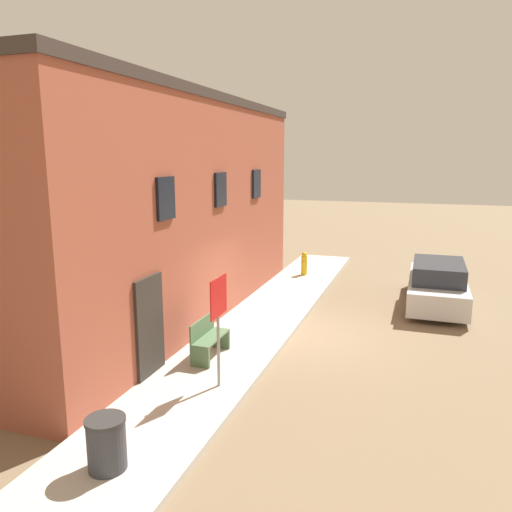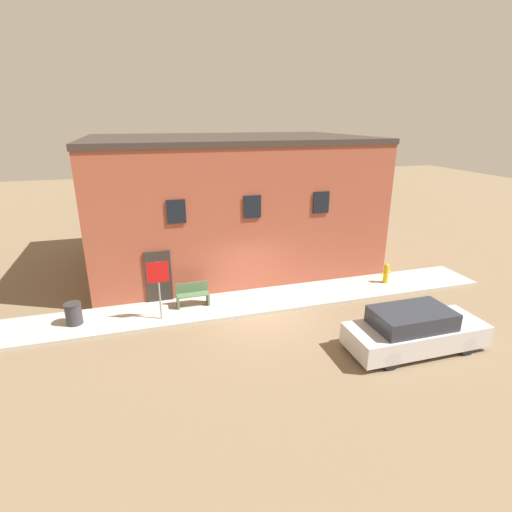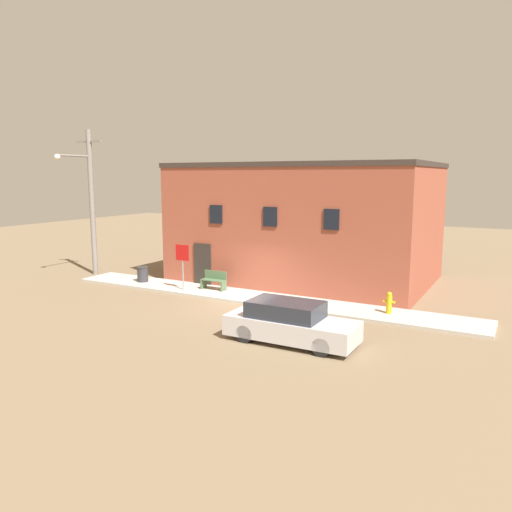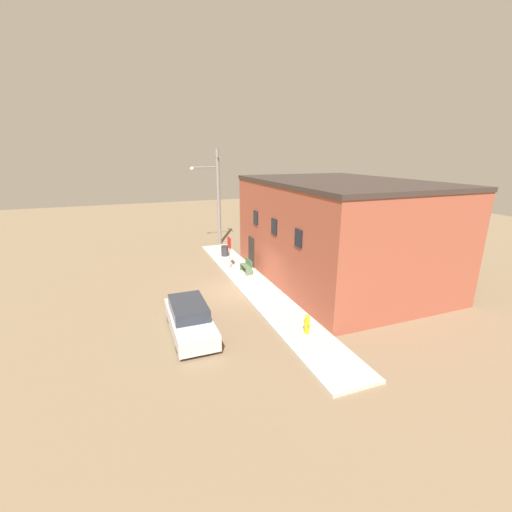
{
  "view_description": "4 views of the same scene",
  "coord_description": "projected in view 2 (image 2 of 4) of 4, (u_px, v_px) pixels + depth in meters",
  "views": [
    {
      "loc": [
        -12.1,
        -3.03,
        4.57
      ],
      "look_at": [
        0.07,
        1.09,
        2.0
      ],
      "focal_mm": 35.0,
      "sensor_mm": 36.0,
      "label": 1
    },
    {
      "loc": [
        -4.08,
        -12.82,
        7.06
      ],
      "look_at": [
        0.07,
        1.09,
        2.0
      ],
      "focal_mm": 28.0,
      "sensor_mm": 36.0,
      "label": 2
    },
    {
      "loc": [
        10.74,
        -18.31,
        5.58
      ],
      "look_at": [
        0.07,
        1.09,
        2.0
      ],
      "focal_mm": 35.0,
      "sensor_mm": 36.0,
      "label": 3
    },
    {
      "loc": [
        17.87,
        -5.72,
        7.76
      ],
      "look_at": [
        0.07,
        1.09,
        2.0
      ],
      "focal_mm": 24.0,
      "sensor_mm": 36.0,
      "label": 4
    }
  ],
  "objects": [
    {
      "name": "ground_plane",
      "position": [
        262.0,
        315.0,
        15.02
      ],
      "size": [
        80.0,
        80.0,
        0.0
      ],
      "primitive_type": "plane",
      "color": "#7A664C"
    },
    {
      "name": "sidewalk",
      "position": [
        254.0,
        302.0,
        15.99
      ],
      "size": [
        19.99,
        2.18,
        0.13
      ],
      "color": "#BCB7AD",
      "rests_on": "ground"
    },
    {
      "name": "bench",
      "position": [
        193.0,
        295.0,
        15.44
      ],
      "size": [
        1.24,
        0.44,
        0.9
      ],
      "color": "#4C6B47",
      "rests_on": "sidewalk"
    },
    {
      "name": "brick_building",
      "position": [
        228.0,
        201.0,
        19.91
      ],
      "size": [
        12.89,
        8.69,
        6.21
      ],
      "color": "#9E4C38",
      "rests_on": "ground"
    },
    {
      "name": "fire_hydrant",
      "position": [
        386.0,
        273.0,
        17.55
      ],
      "size": [
        0.47,
        0.23,
        0.88
      ],
      "color": "gold",
      "rests_on": "sidewalk"
    },
    {
      "name": "stop_sign",
      "position": [
        158.0,
        279.0,
        14.0
      ],
      "size": [
        0.76,
        0.06,
        2.19
      ],
      "color": "gray",
      "rests_on": "sidewalk"
    },
    {
      "name": "parked_car",
      "position": [
        414.0,
        330.0,
        12.64
      ],
      "size": [
        4.46,
        1.68,
        1.41
      ],
      "color": "black",
      "rests_on": "ground"
    },
    {
      "name": "trash_bin",
      "position": [
        74.0,
        314.0,
        14.04
      ],
      "size": [
        0.58,
        0.58,
        0.79
      ],
      "color": "#333338",
      "rests_on": "sidewalk"
    }
  ]
}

